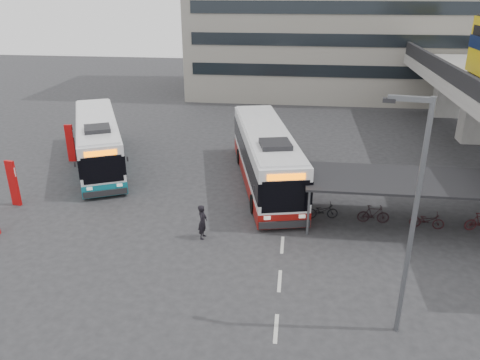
# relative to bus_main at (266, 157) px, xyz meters

# --- Properties ---
(ground) EXTENTS (120.00, 120.00, 0.00)m
(ground) POSITION_rel_bus_main_xyz_m (-1.13, -7.54, -1.76)
(ground) COLOR #28282B
(ground) RESTS_ON ground
(bike_shelter) EXTENTS (10.00, 4.00, 2.54)m
(bike_shelter) POSITION_rel_bus_main_xyz_m (7.32, -4.54, -0.12)
(bike_shelter) COLOR #595B60
(bike_shelter) RESTS_ON ground
(road_markings) EXTENTS (0.15, 7.60, 0.01)m
(road_markings) POSITION_rel_bus_main_xyz_m (1.37, -10.54, -1.75)
(road_markings) COLOR beige
(road_markings) RESTS_ON ground
(bus_main) EXTENTS (5.52, 13.08, 3.78)m
(bus_main) POSITION_rel_bus_main_xyz_m (0.00, 0.00, 0.00)
(bus_main) COLOR white
(bus_main) RESTS_ON ground
(bus_teal) EXTENTS (7.48, 12.09, 3.58)m
(bus_teal) POSITION_rel_bus_main_xyz_m (-11.68, 1.91, -0.09)
(bus_teal) COLOR white
(bus_teal) RESTS_ON ground
(pedestrian) EXTENTS (0.47, 0.68, 1.78)m
(pedestrian) POSITION_rel_bus_main_xyz_m (-2.59, -7.31, -0.86)
(pedestrian) COLOR black
(pedestrian) RESTS_ON ground
(lamp_post) EXTENTS (1.51, 0.41, 8.64)m
(lamp_post) POSITION_rel_bus_main_xyz_m (5.62, -13.07, 3.17)
(lamp_post) COLOR #595B60
(lamp_post) RESTS_ON ground
(sign_totem_mid) EXTENTS (0.58, 0.27, 2.69)m
(sign_totem_mid) POSITION_rel_bus_main_xyz_m (-13.90, -4.89, -0.37)
(sign_totem_mid) COLOR #B20A0B
(sign_totem_mid) RESTS_ON ground
(sign_totem_north) EXTENTS (0.58, 0.22, 2.68)m
(sign_totem_north) POSITION_rel_bus_main_xyz_m (-13.95, 2.32, -0.37)
(sign_totem_north) COLOR #B20A0B
(sign_totem_north) RESTS_ON ground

